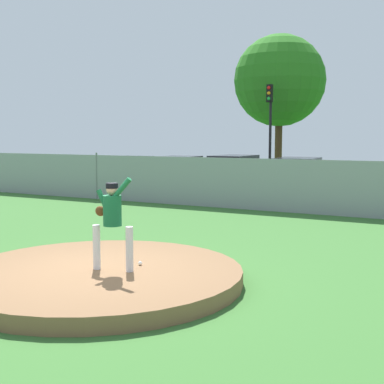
{
  "coord_description": "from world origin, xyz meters",
  "views": [
    {
      "loc": [
        5.77,
        -7.27,
        2.61
      ],
      "look_at": [
        0.09,
        3.3,
        1.33
      ],
      "focal_mm": 49.24,
      "sensor_mm": 36.0,
      "label": 1
    }
  ],
  "objects_px": {
    "pitcher_youth": "(112,217)",
    "parked_car_white": "(297,179)",
    "parked_car_navy": "(128,172)",
    "baseball": "(140,263)",
    "parked_car_charcoal": "(177,174)",
    "parked_car_burgundy": "(234,175)",
    "traffic_light_near": "(270,118)"
  },
  "relations": [
    {
      "from": "parked_car_burgundy",
      "to": "parked_car_navy",
      "type": "xyz_separation_m",
      "value": [
        -5.86,
        0.02,
        -0.06
      ]
    },
    {
      "from": "parked_car_burgundy",
      "to": "parked_car_charcoal",
      "type": "relative_size",
      "value": 0.95
    },
    {
      "from": "baseball",
      "to": "parked_car_burgundy",
      "type": "relative_size",
      "value": 0.02
    },
    {
      "from": "baseball",
      "to": "parked_car_charcoal",
      "type": "relative_size",
      "value": 0.02
    },
    {
      "from": "parked_car_burgundy",
      "to": "traffic_light_near",
      "type": "distance_m",
      "value": 4.9
    },
    {
      "from": "parked_car_burgundy",
      "to": "parked_car_navy",
      "type": "distance_m",
      "value": 5.86
    },
    {
      "from": "pitcher_youth",
      "to": "parked_car_white",
      "type": "xyz_separation_m",
      "value": [
        -1.05,
        14.21,
        -0.41
      ]
    },
    {
      "from": "parked_car_white",
      "to": "parked_car_navy",
      "type": "distance_m",
      "value": 8.97
    },
    {
      "from": "parked_car_navy",
      "to": "traffic_light_near",
      "type": "bearing_deg",
      "value": 33.58
    },
    {
      "from": "baseball",
      "to": "parked_car_charcoal",
      "type": "height_order",
      "value": "parked_car_charcoal"
    },
    {
      "from": "parked_car_white",
      "to": "traffic_light_near",
      "type": "distance_m",
      "value": 6.0
    },
    {
      "from": "parked_car_burgundy",
      "to": "parked_car_white",
      "type": "relative_size",
      "value": 1.0
    },
    {
      "from": "traffic_light_near",
      "to": "parked_car_charcoal",
      "type": "bearing_deg",
      "value": -129.87
    },
    {
      "from": "parked_car_white",
      "to": "parked_car_navy",
      "type": "relative_size",
      "value": 0.94
    },
    {
      "from": "pitcher_youth",
      "to": "parked_car_charcoal",
      "type": "relative_size",
      "value": 0.37
    },
    {
      "from": "parked_car_white",
      "to": "parked_car_charcoal",
      "type": "bearing_deg",
      "value": 174.8
    },
    {
      "from": "parked_car_charcoal",
      "to": "traffic_light_near",
      "type": "distance_m",
      "value": 5.84
    },
    {
      "from": "traffic_light_near",
      "to": "parked_car_navy",
      "type": "bearing_deg",
      "value": -146.42
    },
    {
      "from": "parked_car_burgundy",
      "to": "parked_car_charcoal",
      "type": "bearing_deg",
      "value": 177.75
    },
    {
      "from": "parked_car_charcoal",
      "to": "traffic_light_near",
      "type": "relative_size",
      "value": 0.86
    },
    {
      "from": "pitcher_youth",
      "to": "parked_car_navy",
      "type": "distance_m",
      "value": 17.76
    },
    {
      "from": "parked_car_burgundy",
      "to": "parked_car_white",
      "type": "xyz_separation_m",
      "value": [
        3.1,
        -0.44,
        -0.01
      ]
    },
    {
      "from": "baseball",
      "to": "parked_car_burgundy",
      "type": "height_order",
      "value": "parked_car_burgundy"
    },
    {
      "from": "parked_car_white",
      "to": "traffic_light_near",
      "type": "bearing_deg",
      "value": 122.53
    },
    {
      "from": "baseball",
      "to": "parked_car_charcoal",
      "type": "bearing_deg",
      "value": 117.56
    },
    {
      "from": "baseball",
      "to": "parked_car_burgundy",
      "type": "bearing_deg",
      "value": 107.19
    },
    {
      "from": "parked_car_charcoal",
      "to": "parked_car_navy",
      "type": "bearing_deg",
      "value": -177.98
    },
    {
      "from": "parked_car_navy",
      "to": "parked_car_charcoal",
      "type": "distance_m",
      "value": 2.79
    },
    {
      "from": "baseball",
      "to": "parked_car_white",
      "type": "xyz_separation_m",
      "value": [
        -1.27,
        13.68,
        0.5
      ]
    },
    {
      "from": "pitcher_youth",
      "to": "parked_car_burgundy",
      "type": "bearing_deg",
      "value": 105.79
    },
    {
      "from": "parked_car_burgundy",
      "to": "parked_car_charcoal",
      "type": "distance_m",
      "value": 3.07
    },
    {
      "from": "parked_car_burgundy",
      "to": "traffic_light_near",
      "type": "xyz_separation_m",
      "value": [
        0.23,
        4.06,
        2.73
      ]
    }
  ]
}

